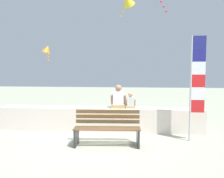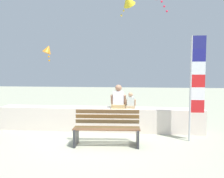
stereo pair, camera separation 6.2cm
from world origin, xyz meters
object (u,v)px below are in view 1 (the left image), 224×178
object	(u,v)px
kite_yellow	(127,1)
kite_orange	(47,49)
person_adult	(118,99)
person_child	(131,102)
park_bench	(107,129)
flag_banner	(196,80)

from	to	relation	value
kite_yellow	kite_orange	bearing A→B (deg)	163.91
person_adult	person_child	xyz separation A→B (m)	(0.38, 0.00, -0.09)
person_child	kite_yellow	world-z (taller)	kite_yellow
park_bench	kite_orange	size ratio (longest dim) A/B	2.11
person_adult	person_child	size ratio (longest dim) A/B	1.46
person_child	kite_yellow	xyz separation A→B (m)	(-0.20, 2.30, 3.76)
person_adult	kite_orange	world-z (taller)	kite_orange
person_child	kite_orange	size ratio (longest dim) A/B	0.61
flag_banner	kite_orange	world-z (taller)	kite_orange
kite_orange	kite_yellow	xyz separation A→B (m)	(3.79, -1.09, 1.79)
person_adult	kite_orange	size ratio (longest dim) A/B	0.90
person_child	kite_yellow	distance (m)	4.41
person_child	person_adult	bearing A→B (deg)	-179.96
flag_banner	kite_yellow	bearing A→B (deg)	121.79
park_bench	person_child	world-z (taller)	person_child
kite_yellow	flag_banner	bearing A→B (deg)	-58.21
person_adult	flag_banner	world-z (taller)	flag_banner
kite_yellow	person_child	bearing A→B (deg)	-85.09
flag_banner	kite_yellow	size ratio (longest dim) A/B	3.20
flag_banner	kite_yellow	xyz separation A→B (m)	(-1.96, 3.15, 3.03)
kite_yellow	park_bench	bearing A→B (deg)	-95.81
person_child	kite_orange	xyz separation A→B (m)	(-3.98, 3.40, 1.97)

